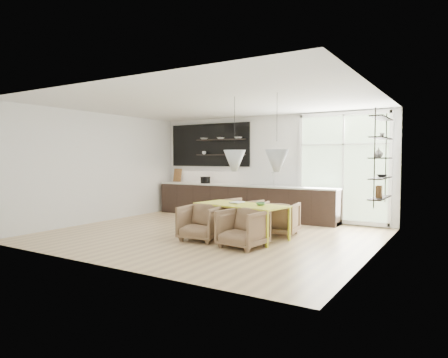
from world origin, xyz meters
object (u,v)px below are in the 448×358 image
at_px(dining_table, 241,207).
at_px(armchair_back_left, 242,214).
at_px(armchair_front_right, 243,228).
at_px(armchair_front_left, 201,223).
at_px(wire_stool, 200,216).
at_px(armchair_back_right, 279,218).

height_order(dining_table, armchair_back_left, armchair_back_left).
bearing_deg(armchair_front_right, armchair_front_left, 178.30).
bearing_deg(wire_stool, armchair_front_left, -54.02).
bearing_deg(armchair_back_right, dining_table, 44.61).
relative_size(armchair_back_right, armchair_front_right, 1.00).
bearing_deg(armchair_front_left, dining_table, 40.16).
bearing_deg(wire_stool, armchair_front_right, -33.60).
bearing_deg(armchair_back_right, armchair_front_right, 78.39).
distance_m(dining_table, armchair_back_left, 1.09).
bearing_deg(armchair_front_left, armchair_back_right, 43.21).
bearing_deg(armchair_back_left, armchair_front_right, 133.76).
height_order(armchair_back_right, armchair_front_left, armchair_back_right).
xyz_separation_m(armchair_front_right, wire_stool, (-1.85, 1.23, -0.06)).
distance_m(armchair_back_right, armchair_front_right, 1.52).
height_order(armchair_back_right, wire_stool, armchair_back_right).
xyz_separation_m(dining_table, wire_stool, (-1.38, 0.46, -0.37)).
height_order(armchair_front_right, wire_stool, armchair_front_right).
xyz_separation_m(dining_table, armchair_front_right, (0.47, -0.77, -0.31)).
bearing_deg(wire_stool, dining_table, -18.29).
bearing_deg(wire_stool, armchair_back_right, 8.28).
height_order(dining_table, wire_stool, dining_table).
xyz_separation_m(armchair_back_left, armchair_front_left, (-0.09, -1.55, -0.00)).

